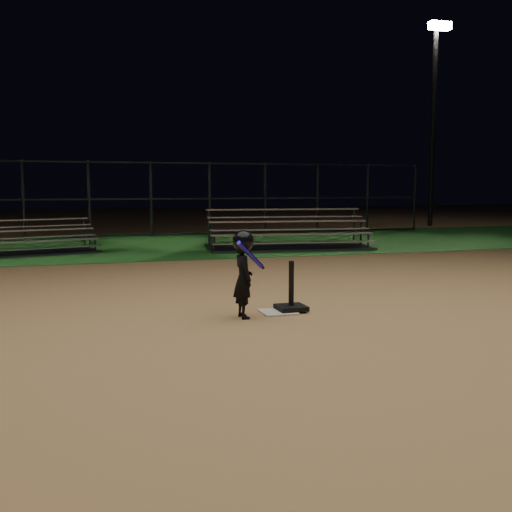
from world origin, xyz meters
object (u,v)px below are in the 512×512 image
(batting_tee, at_px, (291,301))
(child_batter, at_px, (243,272))
(bleacher_right, at_px, (288,240))
(home_plate, at_px, (278,312))
(bleacher_left, at_px, (25,247))
(light_pole_right, at_px, (434,107))

(batting_tee, height_order, child_batter, child_batter)
(batting_tee, height_order, bleacher_right, bleacher_right)
(home_plate, xyz_separation_m, bleacher_left, (-3.71, 8.51, 0.16))
(batting_tee, distance_m, bleacher_left, 9.33)
(home_plate, bearing_deg, bleacher_left, 113.54)
(bleacher_left, distance_m, light_pole_right, 17.63)
(bleacher_right, bearing_deg, bleacher_left, -178.73)
(home_plate, distance_m, batting_tee, 0.24)
(home_plate, height_order, child_batter, child_batter)
(bleacher_left, xyz_separation_m, light_pole_right, (15.71, 6.43, 4.77))
(batting_tee, bearing_deg, bleacher_left, 114.73)
(home_plate, bearing_deg, bleacher_right, 69.10)
(home_plate, xyz_separation_m, child_batter, (-0.52, -0.15, 0.58))
(bleacher_right, relative_size, light_pole_right, 0.55)
(bleacher_left, bearing_deg, child_batter, -84.66)
(batting_tee, xyz_separation_m, bleacher_right, (2.81, 7.84, 0.08))
(home_plate, relative_size, child_batter, 0.40)
(batting_tee, relative_size, bleacher_left, 0.18)
(child_batter, relative_size, bleacher_right, 0.25)
(batting_tee, relative_size, child_batter, 0.59)
(child_batter, xyz_separation_m, bleacher_right, (3.53, 8.02, -0.38))
(bleacher_left, bearing_deg, home_plate, -81.32)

